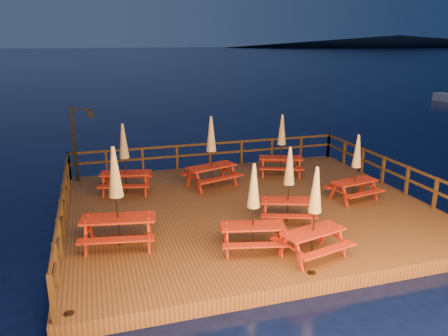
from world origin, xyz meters
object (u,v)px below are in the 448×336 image
Objects in this scene: picnic_table_1 at (124,158)px; picnic_table_2 at (116,196)px; lamp_post at (78,136)px; picnic_table_0 at (289,184)px.

picnic_table_1 is 4.34m from picnic_table_2.
picnic_table_1 is 0.92× the size of picnic_table_2.
lamp_post reaches higher than picnic_table_0.
lamp_post is 6.42m from picnic_table_2.
picnic_table_0 is (6.13, -6.16, -0.55)m from lamp_post.
picnic_table_2 is at bearing -83.65° from picnic_table_1.
picnic_table_0 is 6.15m from picnic_table_1.
picnic_table_1 is at bearing -51.82° from lamp_post.
picnic_table_2 is at bearing -80.68° from lamp_post.
lamp_post is 2.60m from picnic_table_1.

